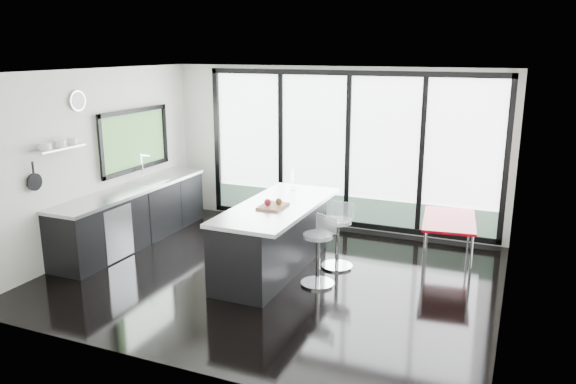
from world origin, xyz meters
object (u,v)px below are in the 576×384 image
at_px(bar_stool_far, 337,243).
at_px(bar_stool_near, 318,259).
at_px(red_table, 448,241).
at_px(island, 273,237).

bearing_deg(bar_stool_far, bar_stool_near, -87.49).
height_order(bar_stool_near, red_table, bar_stool_near).
distance_m(bar_stool_near, bar_stool_far, 0.70).
bearing_deg(bar_stool_near, bar_stool_far, 109.51).
height_order(bar_stool_far, red_table, bar_stool_far).
bearing_deg(island, bar_stool_near, -17.35).
bearing_deg(bar_stool_near, red_table, 68.46).
distance_m(bar_stool_far, red_table, 1.65).
xyz_separation_m(bar_stool_far, red_table, (1.44, 0.80, -0.02)).
xyz_separation_m(island, bar_stool_near, (0.77, -0.24, -0.14)).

